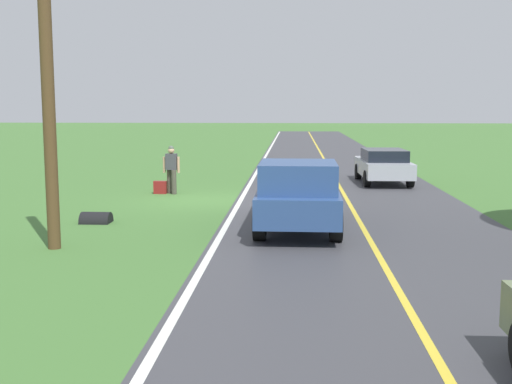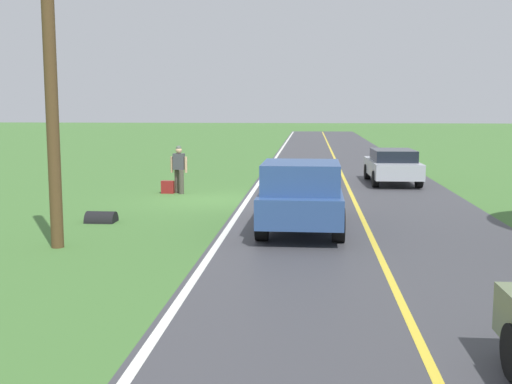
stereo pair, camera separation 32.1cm
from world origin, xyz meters
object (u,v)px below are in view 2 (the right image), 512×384
Objects in this scene: sedan_near_oncoming at (392,165)px; suitcase_carried at (168,187)px; pickup_truck_passing at (302,192)px; hitchhiker_walking at (179,167)px; utility_pole_roadside at (51,90)px.

suitcase_carried is at bearing 23.91° from sedan_near_oncoming.
pickup_truck_passing is at bearing 70.82° from sedan_near_oncoming.
suitcase_carried is at bearing 8.73° from hitchhiker_walking.
pickup_truck_passing is (-4.97, 6.51, 0.73)m from suitcase_carried.
utility_pole_roadside is (5.46, 2.58, 2.54)m from pickup_truck_passing.
utility_pole_roadside reaches higher than pickup_truck_passing.
hitchhiker_walking is at bearing 100.86° from suitcase_carried.
hitchhiker_walking is at bearing -55.35° from pickup_truck_passing.
sedan_near_oncoming is at bearing 116.04° from suitcase_carried.
hitchhiker_walking is 9.54m from utility_pole_roadside.
hitchhiker_walking reaches higher than suitcase_carried.
utility_pole_roadside is (0.92, 9.15, 2.52)m from hitchhiker_walking.
pickup_truck_passing reaches higher than sedan_near_oncoming.
suitcase_carried is (0.42, 0.06, -0.75)m from hitchhiker_walking.
utility_pole_roadside is at bearing 84.29° from hitchhiker_walking.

